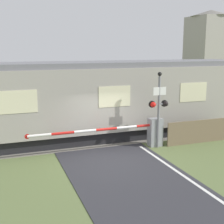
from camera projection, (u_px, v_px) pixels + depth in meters
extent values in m
plane|color=#5B6B3D|center=(111.00, 159.00, 12.62)|extent=(80.00, 80.00, 0.00)
cube|color=slate|center=(90.00, 138.00, 15.41)|extent=(36.00, 3.20, 0.03)
cube|color=#595451|center=(94.00, 141.00, 14.73)|extent=(36.00, 0.08, 0.10)
cube|color=#595451|center=(86.00, 133.00, 16.06)|extent=(36.00, 0.08, 0.10)
cube|color=black|center=(104.00, 131.00, 15.61)|extent=(13.82, 2.44, 0.60)
cube|color=#9E998E|center=(104.00, 97.00, 15.25)|extent=(15.02, 2.87, 2.92)
cube|color=slate|center=(104.00, 64.00, 14.93)|extent=(14.72, 2.64, 0.24)
cube|color=beige|center=(193.00, 92.00, 15.27)|extent=(1.50, 0.02, 0.93)
cube|color=beige|center=(115.00, 96.00, 13.88)|extent=(1.50, 0.02, 0.93)
cube|color=beige|center=(18.00, 102.00, 12.49)|extent=(1.50, 0.02, 0.93)
cube|color=gray|center=(155.00, 132.00, 14.18)|extent=(0.60, 0.44, 1.28)
cylinder|color=gray|center=(155.00, 125.00, 14.11)|extent=(0.16, 0.16, 0.18)
cylinder|color=red|center=(146.00, 125.00, 13.95)|extent=(0.94, 0.11, 0.11)
cylinder|color=white|center=(127.00, 127.00, 13.63)|extent=(0.94, 0.11, 0.11)
cylinder|color=red|center=(106.00, 129.00, 13.32)|extent=(0.94, 0.11, 0.11)
cylinder|color=white|center=(85.00, 131.00, 13.00)|extent=(0.94, 0.11, 0.11)
cylinder|color=red|center=(63.00, 133.00, 12.68)|extent=(0.94, 0.11, 0.11)
cylinder|color=white|center=(39.00, 135.00, 12.37)|extent=(0.94, 0.11, 0.11)
cylinder|color=red|center=(27.00, 137.00, 12.21)|extent=(0.20, 0.02, 0.20)
cylinder|color=gray|center=(159.00, 113.00, 13.76)|extent=(0.11, 0.11, 3.20)
cube|color=gray|center=(159.00, 104.00, 13.68)|extent=(0.74, 0.07, 0.07)
sphere|color=red|center=(153.00, 105.00, 13.53)|extent=(0.24, 0.24, 0.24)
sphere|color=black|center=(166.00, 104.00, 13.74)|extent=(0.24, 0.24, 0.24)
cylinder|color=black|center=(152.00, 104.00, 13.64)|extent=(0.30, 0.06, 0.30)
cylinder|color=black|center=(164.00, 103.00, 13.84)|extent=(0.30, 0.06, 0.30)
cube|color=white|center=(160.00, 91.00, 13.53)|extent=(0.62, 0.02, 0.35)
sphere|color=black|center=(160.00, 74.00, 13.42)|extent=(0.18, 0.18, 0.18)
cube|color=#9E998E|center=(209.00, 49.00, 41.09)|extent=(4.90, 4.90, 8.41)
cone|color=slate|center=(211.00, 13.00, 40.16)|extent=(5.40, 5.40, 0.80)
cube|color=#726047|center=(197.00, 132.00, 14.59)|extent=(3.14, 0.06, 1.10)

